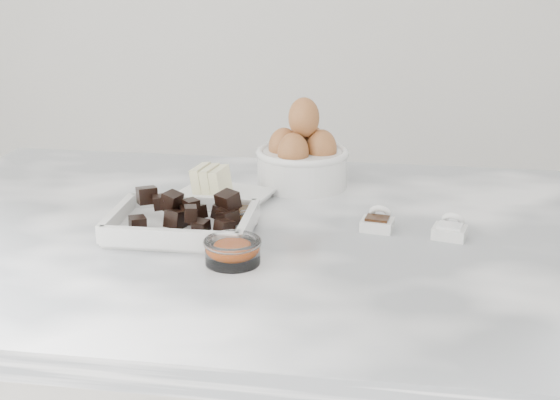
# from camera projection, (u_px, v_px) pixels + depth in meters

# --- Properties ---
(marble_slab) EXTENTS (1.20, 0.80, 0.04)m
(marble_slab) POSITION_uv_depth(u_px,v_px,m) (264.00, 243.00, 1.19)
(marble_slab) COLOR white
(marble_slab) RESTS_ON cabinet
(chocolate_dish) EXTENTS (0.22, 0.17, 0.06)m
(chocolate_dish) POSITION_uv_depth(u_px,v_px,m) (182.00, 219.00, 1.17)
(chocolate_dish) COLOR white
(chocolate_dish) RESTS_ON marble_slab
(butter_plate) EXTENTS (0.18, 0.18, 0.06)m
(butter_plate) POSITION_uv_depth(u_px,v_px,m) (217.00, 192.00, 1.30)
(butter_plate) COLOR white
(butter_plate) RESTS_ON marble_slab
(sugar_ramekin) EXTENTS (0.08, 0.08, 0.05)m
(sugar_ramekin) POSITION_uv_depth(u_px,v_px,m) (300.00, 178.00, 1.36)
(sugar_ramekin) COLOR white
(sugar_ramekin) RESTS_ON marble_slab
(egg_bowl) EXTENTS (0.17, 0.17, 0.16)m
(egg_bowl) POSITION_uv_depth(u_px,v_px,m) (302.00, 157.00, 1.39)
(egg_bowl) COLOR white
(egg_bowl) RESTS_ON marble_slab
(honey_bowl) EXTENTS (0.07, 0.07, 0.03)m
(honey_bowl) POSITION_uv_depth(u_px,v_px,m) (235.00, 213.00, 1.21)
(honey_bowl) COLOR white
(honey_bowl) RESTS_ON marble_slab
(zest_bowl) EXTENTS (0.08, 0.08, 0.04)m
(zest_bowl) POSITION_uv_depth(u_px,v_px,m) (233.00, 250.00, 1.06)
(zest_bowl) COLOR white
(zest_bowl) RESTS_ON marble_slab
(vanilla_spoon) EXTENTS (0.05, 0.06, 0.04)m
(vanilla_spoon) POSITION_uv_depth(u_px,v_px,m) (378.00, 221.00, 1.19)
(vanilla_spoon) COLOR white
(vanilla_spoon) RESTS_ON marble_slab
(salt_spoon) EXTENTS (0.06, 0.07, 0.04)m
(salt_spoon) POSITION_uv_depth(u_px,v_px,m) (450.00, 229.00, 1.16)
(salt_spoon) COLOR white
(salt_spoon) RESTS_ON marble_slab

